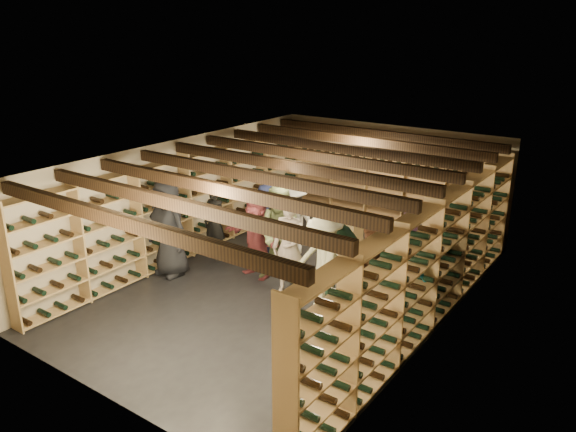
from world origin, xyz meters
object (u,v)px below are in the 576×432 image
(crate_stack_right, at_px, (350,232))
(person_2, at_px, (282,234))
(person_5, at_px, (256,238))
(person_12, at_px, (427,259))
(crate_loose, at_px, (364,264))
(person_7, at_px, (290,248))
(person_9, at_px, (294,219))
(person_11, at_px, (413,246))
(crate_stack_left, at_px, (386,239))
(person_8, at_px, (373,268))
(person_3, at_px, (325,260))
(person_0, at_px, (169,228))
(person_1, at_px, (215,223))
(person_6, at_px, (267,220))
(person_10, at_px, (338,252))
(person_4, at_px, (400,280))

(crate_stack_right, xyz_separation_m, person_2, (-0.09, -2.42, 0.68))
(person_5, relative_size, person_12, 1.01)
(crate_loose, bearing_deg, person_7, -107.20)
(person_7, relative_size, person_9, 1.15)
(person_11, bearing_deg, crate_stack_left, 124.33)
(person_7, bearing_deg, person_12, 19.22)
(person_2, relative_size, person_9, 1.22)
(person_8, bearing_deg, person_9, 131.13)
(crate_loose, relative_size, person_8, 0.32)
(crate_stack_right, height_order, crate_loose, crate_stack_right)
(person_12, bearing_deg, person_3, -130.22)
(person_3, height_order, person_7, person_7)
(person_2, bearing_deg, crate_stack_left, 49.94)
(person_5, bearing_deg, person_0, -137.00)
(person_2, bearing_deg, person_12, 2.79)
(person_1, distance_m, person_12, 4.23)
(person_2, xyz_separation_m, person_6, (-0.97, 0.83, -0.16))
(person_2, relative_size, person_10, 1.16)
(crate_stack_right, distance_m, person_4, 3.59)
(person_6, bearing_deg, person_11, 30.80)
(crate_stack_left, xyz_separation_m, person_6, (-1.97, -1.44, 0.43))
(crate_stack_right, height_order, person_9, person_9)
(person_10, bearing_deg, person_5, -177.85)
(person_4, bearing_deg, person_2, 177.30)
(person_4, distance_m, person_9, 3.33)
(crate_loose, bearing_deg, person_1, -153.97)
(person_0, bearing_deg, person_1, 83.54)
(person_0, height_order, person_3, person_0)
(crate_loose, xyz_separation_m, person_2, (-0.97, -1.41, 0.85))
(person_6, bearing_deg, person_0, -94.36)
(crate_loose, bearing_deg, person_2, -124.50)
(person_5, relative_size, person_10, 0.95)
(crate_stack_left, relative_size, person_3, 0.40)
(crate_stack_left, relative_size, person_11, 0.44)
(crate_stack_right, bearing_deg, person_2, -92.07)
(crate_stack_right, bearing_deg, person_11, -32.09)
(person_5, height_order, person_7, person_7)
(crate_stack_left, distance_m, person_6, 2.48)
(crate_stack_left, relative_size, person_9, 0.45)
(person_7, height_order, person_10, person_7)
(person_0, bearing_deg, person_9, 62.37)
(crate_stack_right, distance_m, person_0, 3.99)
(crate_stack_right, relative_size, person_11, 0.37)
(crate_loose, height_order, person_3, person_3)
(crate_stack_right, distance_m, crate_loose, 1.35)
(person_4, bearing_deg, person_5, 179.47)
(person_11, bearing_deg, person_3, -128.39)
(person_0, distance_m, person_2, 2.15)
(person_6, distance_m, person_11, 3.02)
(person_6, bearing_deg, person_1, -111.83)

